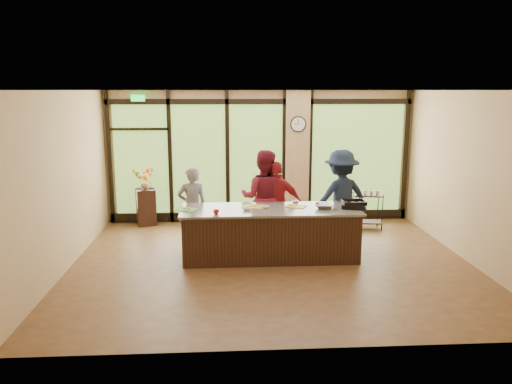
{
  "coord_description": "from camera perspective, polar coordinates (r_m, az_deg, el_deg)",
  "views": [
    {
      "loc": [
        -0.78,
        -8.36,
        3.0
      ],
      "look_at": [
        -0.25,
        0.4,
        1.2
      ],
      "focal_mm": 35.0,
      "sensor_mm": 36.0,
      "label": 1
    }
  ],
  "objects": [
    {
      "name": "countertop",
      "position": [
        8.94,
        1.65,
        -2.02
      ],
      "size": [
        3.2,
        1.1,
        0.04
      ],
      "primitive_type": "cube",
      "color": "slate",
      "rests_on": "island_base"
    },
    {
      "name": "cook_midleft",
      "position": [
        9.72,
        0.88,
        -0.67
      ],
      "size": [
        1.05,
        0.9,
        1.88
      ],
      "primitive_type": "imported",
      "rotation": [
        0.0,
        0.0,
        2.92
      ],
      "color": "maroon",
      "rests_on": "floor"
    },
    {
      "name": "cook_right",
      "position": [
        9.9,
        9.65,
        -0.63
      ],
      "size": [
        1.35,
        0.99,
        1.88
      ],
      "primitive_type": "imported",
      "rotation": [
        0.0,
        0.0,
        3.41
      ],
      "color": "#161F31",
      "rests_on": "floor"
    },
    {
      "name": "ceiling",
      "position": [
        8.4,
        1.92,
        11.55
      ],
      "size": [
        7.0,
        7.0,
        0.0
      ],
      "primitive_type": "plane",
      "rotation": [
        3.14,
        0.0,
        0.0
      ],
      "color": "white",
      "rests_on": "back_wall"
    },
    {
      "name": "left_wall",
      "position": [
        8.92,
        -21.15,
        1.09
      ],
      "size": [
        0.0,
        6.0,
        6.0
      ],
      "primitive_type": "plane",
      "rotation": [
        1.57,
        0.0,
        1.57
      ],
      "color": "tan",
      "rests_on": "floor"
    },
    {
      "name": "back_wall",
      "position": [
        11.48,
        0.48,
        4.05
      ],
      "size": [
        7.0,
        0.0,
        7.0
      ],
      "primitive_type": "plane",
      "rotation": [
        1.57,
        0.0,
        0.0
      ],
      "color": "tan",
      "rests_on": "floor"
    },
    {
      "name": "cutting_board_center",
      "position": [
        9.06,
        -0.15,
        -1.68
      ],
      "size": [
        0.49,
        0.43,
        0.01
      ],
      "primitive_type": "cube",
      "rotation": [
        0.0,
        0.0,
        -0.34
      ],
      "color": "gold",
      "rests_on": "countertop"
    },
    {
      "name": "red_ramekin",
      "position": [
        8.55,
        -4.58,
        -2.29
      ],
      "size": [
        0.12,
        0.12,
        0.08
      ],
      "primitive_type": "imported",
      "rotation": [
        0.0,
        0.0,
        0.19
      ],
      "color": "#AE1211",
      "rests_on": "countertop"
    },
    {
      "name": "roasting_pan",
      "position": [
        9.14,
        11.1,
        -1.58
      ],
      "size": [
        0.48,
        0.43,
        0.07
      ],
      "primitive_type": "cube",
      "rotation": [
        0.0,
        0.0,
        -0.31
      ],
      "color": "black",
      "rests_on": "countertop"
    },
    {
      "name": "prep_bowl_near",
      "position": [
        8.81,
        -1.06,
        -1.93
      ],
      "size": [
        0.2,
        0.2,
        0.05
      ],
      "primitive_type": "imported",
      "rotation": [
        0.0,
        0.0,
        -0.32
      ],
      "color": "white",
      "rests_on": "countertop"
    },
    {
      "name": "bar_cart",
      "position": [
        11.18,
        12.63,
        -1.58
      ],
      "size": [
        0.68,
        0.46,
        0.86
      ],
      "rotation": [
        0.0,
        0.0,
        -0.17
      ],
      "color": "black",
      "rests_on": "floor"
    },
    {
      "name": "flower_vase",
      "position": [
        11.44,
        -12.57,
        1.0
      ],
      "size": [
        0.28,
        0.28,
        0.28
      ],
      "primitive_type": "imported",
      "rotation": [
        0.0,
        0.0,
        -0.07
      ],
      "color": "#977A52",
      "rests_on": "flower_stand"
    },
    {
      "name": "floor",
      "position": [
        8.92,
        1.79,
        -8.11
      ],
      "size": [
        7.0,
        7.0,
        0.0
      ],
      "primitive_type": "plane",
      "color": "#4F301B",
      "rests_on": "ground"
    },
    {
      "name": "prep_bowl_far",
      "position": [
        9.47,
        4.53,
        -1.07
      ],
      "size": [
        0.13,
        0.13,
        0.03
      ],
      "primitive_type": "imported",
      "rotation": [
        0.0,
        0.0,
        0.03
      ],
      "color": "white",
      "rests_on": "countertop"
    },
    {
      "name": "mixing_bowl",
      "position": [
        9.03,
        7.79,
        -1.58
      ],
      "size": [
        0.45,
        0.45,
        0.09
      ],
      "primitive_type": "imported",
      "rotation": [
        0.0,
        0.0,
        -0.36
      ],
      "color": "silver",
      "rests_on": "countertop"
    },
    {
      "name": "cutting_board_right",
      "position": [
        9.11,
        4.58,
        -1.64
      ],
      "size": [
        0.43,
        0.39,
        0.01
      ],
      "primitive_type": "cube",
      "rotation": [
        0.0,
        0.0,
        -0.41
      ],
      "color": "gold",
      "rests_on": "countertop"
    },
    {
      "name": "window_wall",
      "position": [
        11.47,
        1.31,
        3.51
      ],
      "size": [
        6.9,
        0.12,
        3.0
      ],
      "color": "tan",
      "rests_on": "floor"
    },
    {
      "name": "right_wall",
      "position": [
        9.51,
        23.36,
        1.53
      ],
      "size": [
        0.0,
        6.0,
        6.0
      ],
      "primitive_type": "plane",
      "rotation": [
        1.57,
        0.0,
        -1.57
      ],
      "color": "tan",
      "rests_on": "floor"
    },
    {
      "name": "flower_stand",
      "position": [
        11.55,
        -12.45,
        -1.68
      ],
      "size": [
        0.51,
        0.51,
        0.82
      ],
      "primitive_type": "cube",
      "rotation": [
        0.0,
        0.0,
        0.28
      ],
      "color": "black",
      "rests_on": "floor"
    },
    {
      "name": "cook_left",
      "position": [
        9.79,
        -7.28,
        -1.64
      ],
      "size": [
        0.63,
        0.47,
        1.56
      ],
      "primitive_type": "imported",
      "rotation": [
        0.0,
        0.0,
        3.33
      ],
      "color": "slate",
      "rests_on": "floor"
    },
    {
      "name": "prep_bowl_mid",
      "position": [
        8.95,
        1.04,
        -1.73
      ],
      "size": [
        0.15,
        0.15,
        0.05
      ],
      "primitive_type": "imported",
      "rotation": [
        0.0,
        0.0,
        -0.03
      ],
      "color": "white",
      "rests_on": "countertop"
    },
    {
      "name": "wall_clock",
      "position": [
        11.37,
        4.84,
        7.74
      ],
      "size": [
        0.36,
        0.04,
        0.36
      ],
      "color": "black",
      "rests_on": "window_wall"
    },
    {
      "name": "cutting_board_left",
      "position": [
        8.93,
        -7.98,
        -1.98
      ],
      "size": [
        0.45,
        0.41,
        0.01
      ],
      "primitive_type": "cube",
      "rotation": [
        0.0,
        0.0,
        -0.42
      ],
      "color": "#429134",
      "rests_on": "countertop"
    },
    {
      "name": "cook_midright",
      "position": [
        9.68,
        2.39,
        -1.39
      ],
      "size": [
        0.99,
        0.45,
        1.67
      ],
      "primitive_type": "imported",
      "rotation": [
        0.0,
        0.0,
        3.1
      ],
      "color": "maroon",
      "rests_on": "floor"
    },
    {
      "name": "island_base",
      "position": [
        9.06,
        1.64,
        -4.85
      ],
      "size": [
        3.1,
        1.0,
        0.88
      ],
      "primitive_type": "cube",
      "color": "black",
      "rests_on": "floor"
    }
  ]
}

